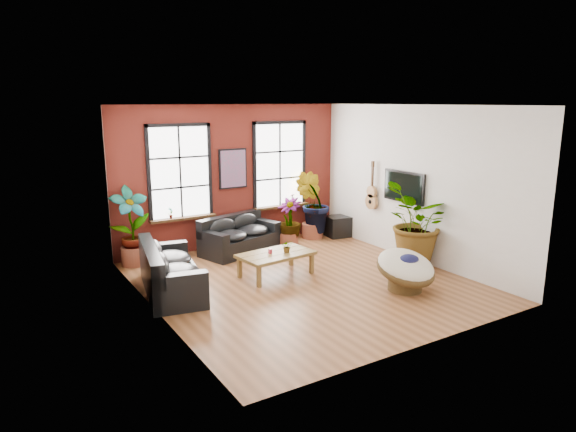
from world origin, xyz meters
name	(u,v)px	position (x,y,z in m)	size (l,w,h in m)	color
room	(300,196)	(0.00, 0.15, 1.75)	(6.04, 6.54, 3.54)	brown
sofa_back	(238,236)	(-0.18, 2.58, 0.40)	(2.10, 1.43, 0.88)	black
sofa_left	(168,271)	(-2.50, 0.89, 0.41)	(1.39, 2.45, 0.91)	black
coffee_table	(276,256)	(-0.28, 0.62, 0.44)	(1.62, 1.04, 0.59)	brown
papasan_chair	(406,269)	(1.41, -1.42, 0.44)	(1.15, 1.17, 0.85)	#4B371A
poster	(233,169)	(0.00, 3.18, 1.95)	(0.74, 0.06, 0.98)	black
tv_wall_unit	(394,190)	(2.93, 0.60, 1.54)	(0.13, 1.86, 1.20)	black
media_box	(339,226)	(2.78, 2.50, 0.28)	(0.74, 0.65, 0.55)	black
pot_back_left	(134,256)	(-2.60, 2.91, 0.21)	(0.65, 0.65, 0.41)	brown
pot_back_right	(312,230)	(2.08, 2.74, 0.20)	(0.63, 0.63, 0.40)	brown
pot_right_wall	(417,259)	(2.62, -0.54, 0.20)	(0.57, 0.57, 0.39)	brown
pot_mid	(288,239)	(1.09, 2.35, 0.18)	(0.51, 0.51, 0.36)	brown
floor_plant_back_left	(131,223)	(-2.63, 2.91, 0.96)	(0.86, 0.58, 1.63)	#114214
floor_plant_back_right	(312,203)	(2.09, 2.76, 0.95)	(0.88, 0.71, 1.60)	#114214
floor_plant_right_wall	(417,223)	(2.59, -0.52, 1.01)	(1.53, 1.33, 1.70)	#114214
floor_plant_mid	(289,220)	(1.12, 2.35, 0.69)	(0.61, 0.61, 1.09)	#114214
table_plant	(287,246)	(-0.06, 0.54, 0.62)	(0.24, 0.20, 0.26)	#114214
sill_plant_left	(171,213)	(-1.65, 3.13, 1.04)	(0.14, 0.10, 0.27)	#114214
sill_plant_right	(293,199)	(1.70, 3.13, 1.04)	(0.15, 0.15, 0.27)	#114214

